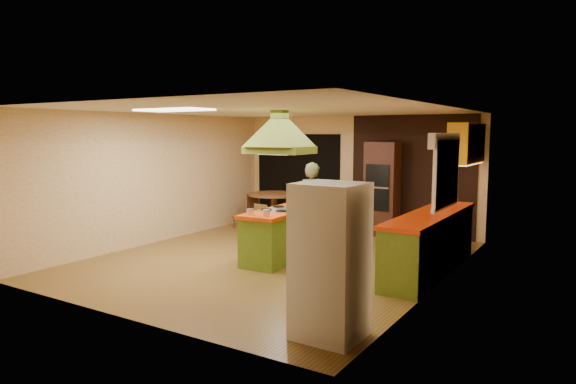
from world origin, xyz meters
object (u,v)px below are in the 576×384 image
Objects in this scene: refrigerator at (330,261)px; wall_oven at (382,189)px; canister_large at (445,198)px; kitchen_island at (280,235)px; dining_table at (274,204)px; man at (312,205)px.

refrigerator is 5.65m from wall_oven.
kitchen_island is at bearing -146.37° from canister_large.
canister_large is at bearing 89.79° from refrigerator.
wall_oven is 1.77× the size of dining_table.
man is at bearing -32.62° from dining_table.
refrigerator is at bearing -76.83° from wall_oven.
man reaches higher than dining_table.
kitchen_island is 3.07m from wall_oven.
refrigerator reaches higher than man.
kitchen_island is 2.65m from dining_table.
man is 6.62× the size of canister_large.
kitchen_island is 1.25m from man.
canister_large reaches higher than dining_table.
man is at bearing 122.85° from refrigerator.
refrigerator is 1.48× the size of dining_table.
man is at bearing -114.63° from wall_oven.
wall_oven is 2.19m from canister_large.
wall_oven is at bearing 107.32° from refrigerator.
man is 0.98× the size of refrigerator.
kitchen_island reaches higher than dining_table.
kitchen_island is 7.20× the size of canister_large.
dining_table is (-1.49, 0.95, -0.22)m from man.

